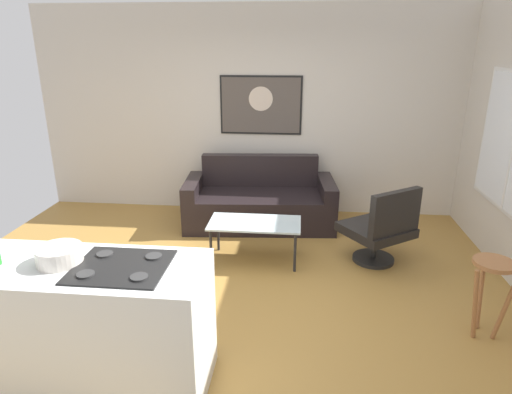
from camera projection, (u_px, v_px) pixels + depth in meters
ground at (247, 299)px, 4.22m from camera, size 6.40×6.40×0.04m
back_wall at (267, 113)px, 6.04m from camera, size 6.40×0.05×2.80m
couch at (260, 203)px, 5.86m from camera, size 2.00×1.03×0.87m
coffee_table at (255, 226)px, 4.80m from camera, size 0.99×0.51×0.46m
armchair at (382, 228)px, 4.73m from camera, size 0.89×0.88×0.88m
bar_stool at (491, 279)px, 3.50m from camera, size 0.36×0.36×0.68m
kitchen_counter at (85, 325)px, 3.02m from camera, size 1.68×0.68×0.95m
mixing_bowl at (59, 255)px, 2.87m from camera, size 0.29×0.29×0.12m
wall_painting at (261, 105)px, 5.97m from camera, size 1.11×0.03×0.79m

